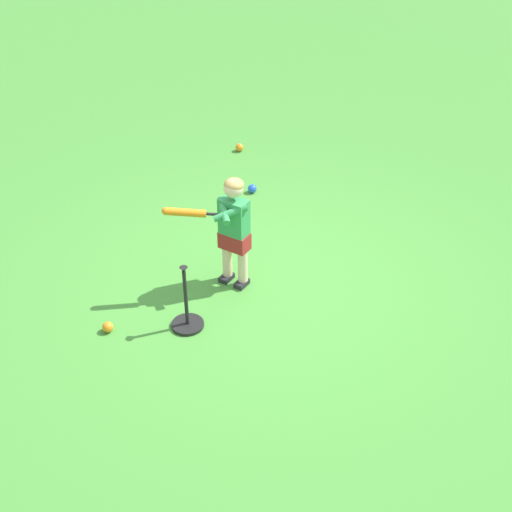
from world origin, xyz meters
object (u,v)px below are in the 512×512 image
(play_ball_by_bucket, at_px, (252,189))
(play_ball_far_right, at_px, (239,147))
(play_ball_near_batter, at_px, (108,327))
(batting_tee, at_px, (187,317))
(child_batter, at_px, (231,223))

(play_ball_by_bucket, relative_size, play_ball_far_right, 1.00)
(play_ball_near_batter, bearing_deg, play_ball_far_right, -147.02)
(play_ball_near_batter, xyz_separation_m, batting_tee, (-0.56, 0.38, 0.06))
(child_batter, relative_size, play_ball_near_batter, 11.42)
(play_ball_far_right, bearing_deg, child_batter, 49.63)
(batting_tee, bearing_deg, play_ball_far_right, -136.53)
(play_ball_near_batter, bearing_deg, child_batter, 173.45)
(play_ball_far_right, xyz_separation_m, batting_tee, (2.48, 2.35, 0.05))
(child_batter, bearing_deg, play_ball_by_bucket, -136.09)
(play_ball_near_batter, bearing_deg, batting_tee, 145.74)
(play_ball_far_right, distance_m, batting_tee, 3.42)
(play_ball_near_batter, distance_m, play_ball_far_right, 3.62)
(child_batter, relative_size, play_ball_by_bucket, 10.65)
(play_ball_by_bucket, height_order, play_ball_near_batter, play_ball_by_bucket)
(play_ball_by_bucket, bearing_deg, child_batter, 43.91)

